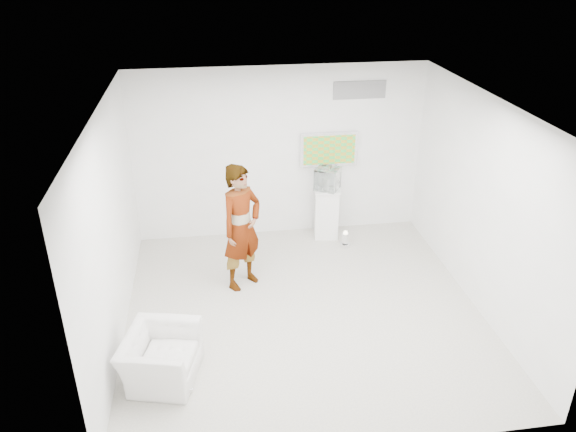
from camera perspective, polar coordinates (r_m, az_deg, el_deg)
The scene contains 10 objects.
room at distance 7.43m, azimuth 1.73°, elevation -0.16°, with size 5.01×5.01×3.00m.
tv at distance 9.78m, azimuth 4.17°, elevation 6.79°, with size 1.00×0.08×0.60m, color silver.
logo_decal at distance 9.65m, azimuth 7.29°, elevation 12.58°, with size 0.90×0.02×0.30m, color slate.
person at distance 8.32m, azimuth -4.74°, elevation -1.16°, with size 0.72×0.47×1.96m, color silver.
armchair at distance 7.11m, azimuth -12.81°, elevation -13.79°, with size 0.94×0.82×0.61m, color silver.
pedestal at distance 9.96m, azimuth 3.92°, elevation 0.38°, with size 0.45×0.45×0.92m, color white.
floor_uplight at distance 9.77m, azimuth 5.84°, elevation -2.34°, with size 0.18×0.18×0.29m, color white.
vitrine at distance 9.69m, azimuth 4.04°, elevation 3.81°, with size 0.37×0.37×0.37m, color white.
console at distance 9.72m, azimuth 4.02°, elevation 3.38°, with size 0.05×0.15×0.21m, color white.
wii_remote at distance 8.25m, azimuth -4.38°, elevation 4.61°, with size 0.03×0.13×0.03m, color white.
Camera 1 is at (-1.19, -6.54, 4.82)m, focal length 35.00 mm.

